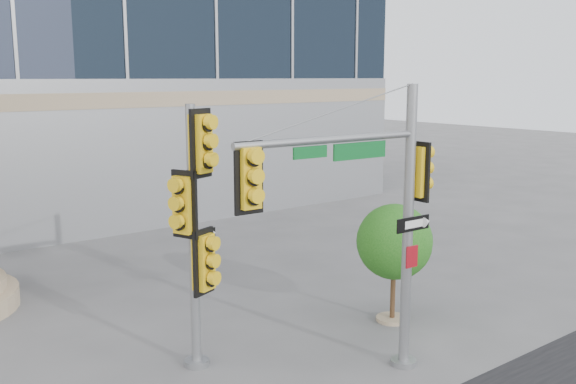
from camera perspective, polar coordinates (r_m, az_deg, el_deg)
ground at (r=13.93m, az=3.79°, el=-15.69°), size 120.00×120.00×0.00m
main_signal_pole at (r=12.58m, az=7.33°, el=-0.86°), size 4.61×0.58×5.94m
secondary_signal_pole at (r=13.16m, az=-8.20°, el=-2.27°), size 1.04×0.75×5.55m
street_tree at (r=16.18m, az=9.48°, el=-4.63°), size 1.93×1.88×3.00m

